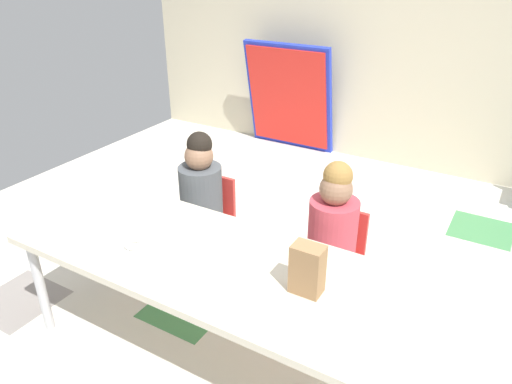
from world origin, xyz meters
name	(u,v)px	position (x,y,z in m)	size (l,w,h in m)	color
ground_plane	(291,291)	(0.00, 0.00, -0.01)	(5.55, 4.57, 0.02)	silver
back_wall	(418,12)	(0.00, 2.29, 1.38)	(5.55, 0.10, 2.76)	beige
craft_table	(229,271)	(-0.01, -0.65, 0.55)	(2.14, 0.74, 0.59)	beige
seated_child_near_camera	(202,190)	(-0.60, -0.05, 0.55)	(0.32, 0.32, 0.92)	red
seated_child_middle_seat	(333,227)	(0.25, -0.05, 0.55)	(0.34, 0.34, 0.92)	red
folded_activity_table	(289,98)	(-1.10, 2.09, 0.54)	(0.90, 0.29, 1.09)	#1E33BF
paper_bag_brown	(307,269)	(0.37, -0.65, 0.70)	(0.13, 0.09, 0.22)	#9E754C
paper_plate_near_edge	(134,247)	(-0.47, -0.77, 0.60)	(0.18, 0.18, 0.01)	white
donut_powdered_on_plate	(134,244)	(-0.47, -0.77, 0.61)	(0.10, 0.10, 0.03)	white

